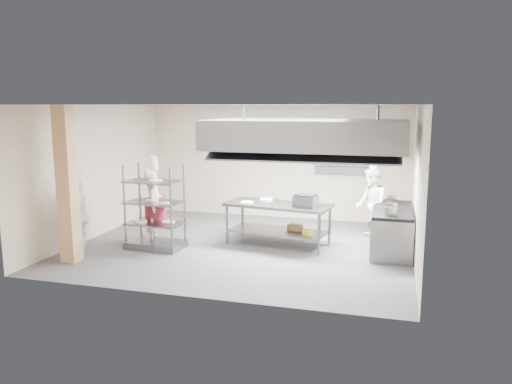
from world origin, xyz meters
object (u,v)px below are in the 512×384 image
(pass_rack, at_px, (155,207))
(cooking_range, at_px, (392,231))
(griddle, at_px, (306,201))
(stockpot, at_px, (391,207))
(island, at_px, (278,224))
(chef_head, at_px, (154,207))
(chef_line, at_px, (371,204))
(chef_plating, at_px, (79,216))

(pass_rack, distance_m, cooking_range, 4.97)
(griddle, relative_size, stockpot, 1.88)
(island, xyz_separation_m, chef_head, (-2.59, -0.66, 0.37))
(island, bearing_deg, chef_line, 35.52)
(pass_rack, height_order, chef_head, pass_rack)
(island, bearing_deg, stockpot, 6.13)
(pass_rack, height_order, cooking_range, pass_rack)
(chef_plating, bearing_deg, island, 90.94)
(chef_line, height_order, griddle, chef_line)
(chef_plating, xyz_separation_m, stockpot, (6.03, 1.67, 0.19))
(chef_head, bearing_deg, griddle, -94.68)
(pass_rack, height_order, stockpot, pass_rack)
(chef_head, xyz_separation_m, griddle, (3.22, 0.52, 0.20))
(chef_head, distance_m, chef_line, 4.78)
(island, bearing_deg, chef_head, -157.04)
(chef_line, xyz_separation_m, stockpot, (0.43, -1.07, 0.17))
(chef_plating, bearing_deg, chef_head, 110.83)
(island, relative_size, pass_rack, 1.26)
(island, height_order, chef_plating, chef_plating)
(chef_head, distance_m, chef_plating, 1.57)
(cooking_range, distance_m, chef_plating, 6.40)
(pass_rack, bearing_deg, griddle, 18.31)
(cooking_range, distance_m, chef_line, 0.99)
(chef_line, relative_size, stockpot, 6.66)
(pass_rack, bearing_deg, cooking_range, 16.77)
(cooking_range, height_order, griddle, griddle)
(pass_rack, relative_size, griddle, 3.83)
(stockpot, bearing_deg, chef_line, 112.11)
(cooking_range, height_order, stockpot, stockpot)
(island, distance_m, stockpot, 2.40)
(island, distance_m, chef_head, 2.70)
(cooking_range, relative_size, chef_plating, 1.26)
(cooking_range, bearing_deg, chef_plating, -162.05)
(island, relative_size, griddle, 4.85)
(pass_rack, height_order, chef_plating, pass_rack)
(island, distance_m, chef_plating, 4.12)
(pass_rack, relative_size, cooking_range, 0.89)
(chef_head, distance_m, griddle, 3.26)
(pass_rack, relative_size, chef_plating, 1.11)
(cooking_range, distance_m, chef_head, 5.07)
(chef_plating, xyz_separation_m, griddle, (4.32, 1.64, 0.23))
(griddle, bearing_deg, stockpot, 14.01)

